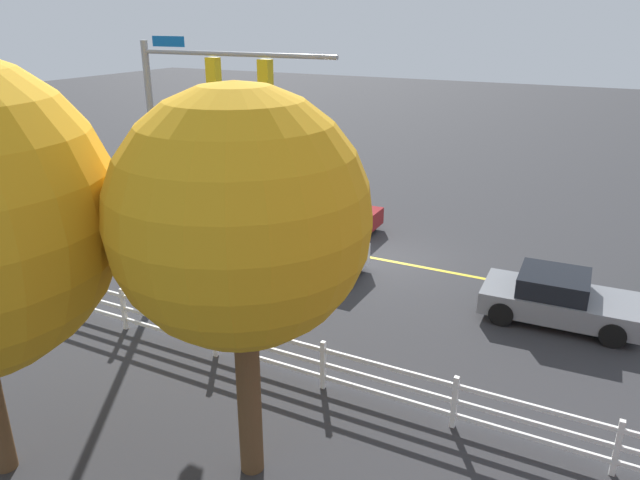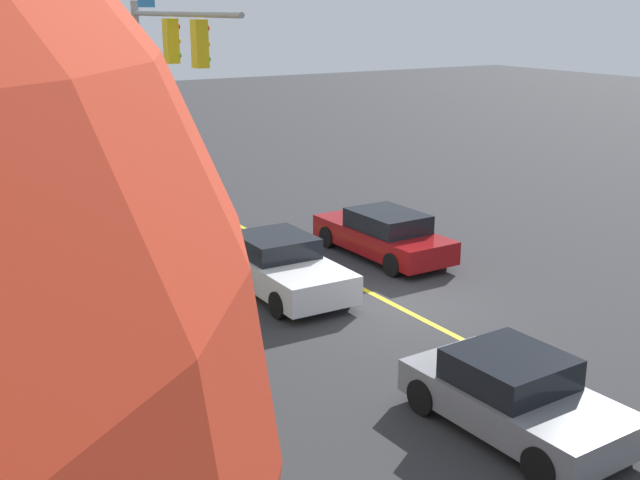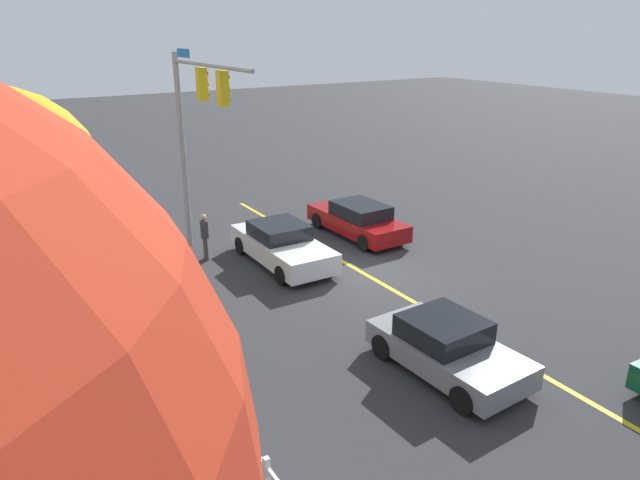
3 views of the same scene
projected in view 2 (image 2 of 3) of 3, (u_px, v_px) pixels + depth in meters
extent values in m
plane|color=#2D2D30|center=(397.00, 307.00, 19.08)|extent=(120.00, 120.00, 0.00)
cube|color=gold|center=(519.00, 368.00, 15.81)|extent=(28.00, 0.16, 0.01)
cylinder|color=gray|center=(143.00, 141.00, 20.90)|extent=(0.20, 0.20, 7.03)
cylinder|color=gray|center=(181.00, 14.00, 17.53)|extent=(6.05, 0.12, 0.12)
cube|color=#0C59B2|center=(146.00, 1.00, 19.17)|extent=(1.10, 0.03, 0.28)
cube|color=gold|center=(171.00, 41.00, 18.24)|extent=(0.32, 0.28, 1.00)
sphere|color=red|center=(177.00, 27.00, 18.23)|extent=(0.17, 0.17, 0.17)
sphere|color=orange|center=(177.00, 41.00, 18.32)|extent=(0.17, 0.17, 0.17)
sphere|color=#148C19|center=(178.00, 55.00, 18.40)|extent=(0.17, 0.17, 0.17)
cube|color=gold|center=(200.00, 44.00, 16.90)|extent=(0.32, 0.28, 1.00)
sphere|color=red|center=(206.00, 28.00, 16.88)|extent=(0.17, 0.17, 0.17)
sphere|color=orange|center=(206.00, 44.00, 16.97)|extent=(0.17, 0.17, 0.17)
sphere|color=#148C19|center=(207.00, 59.00, 17.06)|extent=(0.17, 0.17, 0.17)
cube|color=maroon|center=(382.00, 238.00, 22.79)|extent=(4.67, 1.85, 0.63)
cube|color=black|center=(388.00, 221.00, 22.44)|extent=(2.20, 1.62, 0.51)
cylinder|color=black|center=(328.00, 237.00, 23.70)|extent=(0.64, 0.23, 0.64)
cylinder|color=black|center=(373.00, 229.00, 24.55)|extent=(0.64, 0.23, 0.64)
cylinder|color=black|center=(393.00, 265.00, 21.15)|extent=(0.64, 0.23, 0.64)
cylinder|color=black|center=(440.00, 255.00, 22.00)|extent=(0.64, 0.23, 0.64)
cube|color=slate|center=(516.00, 403.00, 13.35)|extent=(3.99, 2.05, 0.59)
cube|color=black|center=(510.00, 369.00, 13.35)|extent=(1.81, 1.77, 0.52)
cylinder|color=black|center=(617.00, 433.00, 12.81)|extent=(0.65, 0.25, 0.64)
cylinder|color=black|center=(541.00, 467.00, 11.86)|extent=(0.65, 0.25, 0.64)
cylinder|color=black|center=(495.00, 372.00, 14.94)|extent=(0.65, 0.25, 0.64)
cylinder|color=black|center=(423.00, 397.00, 13.99)|extent=(0.65, 0.25, 0.64)
cube|color=silver|center=(280.00, 270.00, 19.98)|extent=(4.70, 1.93, 0.69)
cube|color=black|center=(275.00, 245.00, 20.00)|extent=(1.90, 1.71, 0.49)
cylinder|color=black|center=(343.00, 291.00, 19.17)|extent=(0.64, 0.23, 0.64)
cylinder|color=black|center=(279.00, 305.00, 18.30)|extent=(0.64, 0.23, 0.64)
cylinder|color=black|center=(281.00, 257.00, 21.79)|extent=(0.64, 0.23, 0.64)
cylinder|color=black|center=(222.00, 267.00, 20.92)|extent=(0.64, 0.23, 0.64)
cylinder|color=#3F3F42|center=(172.00, 269.00, 20.46)|extent=(0.16, 0.16, 0.85)
cylinder|color=#3F3F42|center=(173.00, 271.00, 20.27)|extent=(0.16, 0.16, 0.85)
cube|color=#333338|center=(171.00, 243.00, 20.16)|extent=(0.46, 0.37, 0.62)
sphere|color=tan|center=(170.00, 227.00, 20.04)|extent=(0.22, 0.22, 0.22)
cube|color=white|center=(168.00, 461.00, 11.53)|extent=(0.10, 0.10, 1.15)
cube|color=white|center=(107.00, 384.00, 13.90)|extent=(0.10, 0.10, 1.15)
cube|color=white|center=(64.00, 329.00, 16.26)|extent=(0.10, 0.10, 1.15)
cube|color=white|center=(32.00, 288.00, 18.62)|extent=(0.10, 0.10, 1.15)
cube|color=white|center=(7.00, 257.00, 20.99)|extent=(0.10, 0.10, 1.15)
cube|color=white|center=(133.00, 398.00, 12.61)|extent=(26.00, 0.06, 0.09)
cube|color=white|center=(135.00, 418.00, 12.71)|extent=(26.00, 0.06, 0.09)
cube|color=white|center=(136.00, 436.00, 12.80)|extent=(26.00, 0.06, 0.09)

